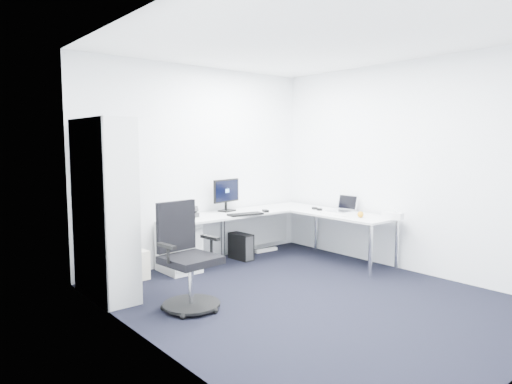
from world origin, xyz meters
TOP-DOWN VIEW (x-y plane):
  - ground at (0.00, 0.00)m, footprint 4.20×4.20m
  - ceiling at (0.00, 0.00)m, footprint 4.20×4.20m
  - wall_back at (0.00, 2.10)m, footprint 3.60×0.02m
  - wall_left at (-1.80, 0.00)m, footprint 0.02×4.20m
  - wall_right at (1.80, 0.00)m, footprint 0.02×4.20m
  - l_desk at (0.55, 1.40)m, footprint 2.37×1.33m
  - drawer_pedestal at (-0.53, 1.79)m, footprint 0.42×0.52m
  - bookshelf at (-1.62, 1.45)m, footprint 0.37×0.96m
  - task_chair at (-1.13, 0.53)m, footprint 0.65×0.65m
  - black_pc_tower at (0.47, 1.77)m, footprint 0.19×0.39m
  - beige_pc_tower at (-1.07, 1.89)m, footprint 0.19×0.38m
  - power_strip at (1.05, 1.89)m, footprint 0.39×0.09m
  - monitor at (0.32, 1.89)m, footprint 0.51×0.25m
  - black_keyboard at (0.31, 1.46)m, footprint 0.50×0.25m
  - mouse at (0.69, 1.49)m, footprint 0.10×0.12m
  - desk_phone at (-0.36, 1.80)m, footprint 0.20×0.20m
  - laptop at (1.50, 0.84)m, footprint 0.35×0.34m
  - white_keyboard at (1.25, 0.72)m, footprint 0.16×0.44m
  - headphones at (1.41, 1.18)m, footprint 0.16×0.22m
  - orange_fruit at (1.33, 0.34)m, footprint 0.08×0.08m
  - tissue_box at (1.54, 0.00)m, footprint 0.17×0.27m

SIDE VIEW (x-z plane):
  - ground at x=0.00m, z-range 0.00..0.00m
  - power_strip at x=1.05m, z-range 0.00..0.04m
  - beige_pc_tower at x=-1.07m, z-range 0.00..0.35m
  - black_pc_tower at x=0.47m, z-range 0.00..0.37m
  - drawer_pedestal at x=-0.53m, z-range 0.00..0.64m
  - l_desk at x=0.55m, z-range 0.00..0.69m
  - task_chair at x=-1.13m, z-range 0.00..1.07m
  - white_keyboard at x=1.25m, z-range 0.69..0.71m
  - black_keyboard at x=0.31m, z-range 0.69..0.72m
  - mouse at x=0.69m, z-range 0.69..0.73m
  - headphones at x=1.41m, z-range 0.69..0.74m
  - orange_fruit at x=1.33m, z-range 0.69..0.77m
  - tissue_box at x=1.54m, z-range 0.69..0.78m
  - desk_phone at x=-0.36m, z-range 0.69..0.83m
  - laptop at x=1.50m, z-range 0.69..0.93m
  - monitor at x=0.32m, z-range 0.69..1.16m
  - bookshelf at x=-1.62m, z-range 0.00..1.91m
  - wall_back at x=0.00m, z-range 0.00..2.70m
  - wall_left at x=-1.80m, z-range 0.00..2.70m
  - wall_right at x=1.80m, z-range 0.00..2.70m
  - ceiling at x=0.00m, z-range 2.70..2.70m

